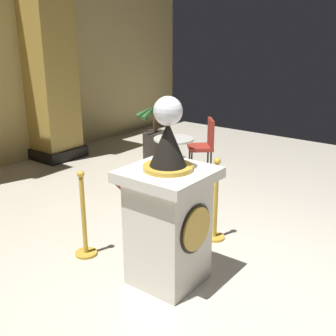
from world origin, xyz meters
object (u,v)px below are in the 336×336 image
cafe_table (174,154)px  cafe_chair_red (205,142)px  potted_palm_right (155,140)px  pedestal_clock (168,214)px  stanchion_near (215,212)px  stanchion_far (84,227)px

cafe_table → cafe_chair_red: cafe_chair_red is taller
potted_palm_right → cafe_table: 1.32m
pedestal_clock → potted_palm_right: (3.12, 2.67, -0.36)m
stanchion_near → potted_palm_right: (2.09, 2.58, 0.01)m
cafe_table → cafe_chair_red: bearing=-19.1°
stanchion_near → cafe_table: size_ratio=1.37×
stanchion_near → potted_palm_right: bearing=51.0°
stanchion_far → cafe_chair_red: (3.06, 0.41, 0.23)m
stanchion_far → potted_palm_right: potted_palm_right is taller
stanchion_near → cafe_chair_red: bearing=35.7°
stanchion_near → potted_palm_right: potted_palm_right is taller
stanchion_near → stanchion_far: 1.51m
stanchion_far → cafe_chair_red: stanchion_far is taller
pedestal_clock → potted_palm_right: size_ratio=1.69×
pedestal_clock → cafe_chair_red: (2.90, 1.44, -0.15)m
pedestal_clock → stanchion_near: (1.03, 0.09, -0.37)m
pedestal_clock → cafe_table: pedestal_clock is taller
stanchion_far → potted_palm_right: 3.67m
cafe_table → potted_palm_right: bearing=51.7°
pedestal_clock → stanchion_far: size_ratio=1.86×
potted_palm_right → cafe_chair_red: (-0.21, -1.24, 0.21)m
pedestal_clock → cafe_chair_red: bearing=26.4°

